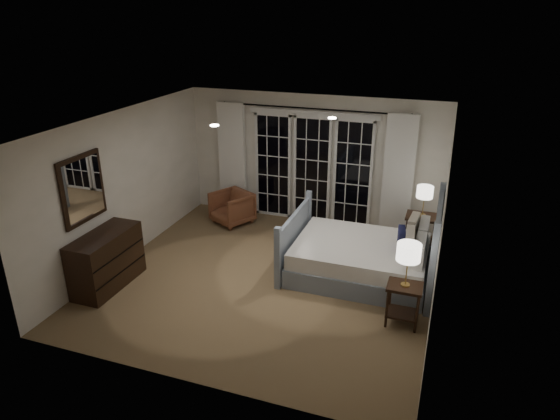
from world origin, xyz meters
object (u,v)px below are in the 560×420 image
(nightstand_left, at_px, (404,299))
(bed, at_px, (364,257))
(lamp_left, at_px, (409,253))
(nightstand_right, at_px, (421,228))
(dresser, at_px, (107,260))
(lamp_right, at_px, (425,192))
(armchair, at_px, (232,208))

(nightstand_left, bearing_deg, bed, 122.85)
(lamp_left, bearing_deg, nightstand_right, 89.31)
(nightstand_left, height_order, lamp_left, lamp_left)
(nightstand_left, height_order, dresser, dresser)
(nightstand_left, height_order, nightstand_right, nightstand_right)
(bed, height_order, lamp_left, bed)
(nightstand_left, xyz_separation_m, dresser, (-4.37, -0.46, 0.04))
(nightstand_right, bearing_deg, lamp_left, -90.69)
(bed, height_order, lamp_right, bed)
(nightstand_left, distance_m, nightstand_right, 2.27)
(dresser, bearing_deg, bed, 23.54)
(bed, relative_size, nightstand_left, 3.78)
(nightstand_right, xyz_separation_m, armchair, (-3.60, 0.09, -0.14))
(lamp_right, distance_m, armchair, 3.69)
(nightstand_right, distance_m, lamp_left, 2.35)
(nightstand_right, bearing_deg, lamp_right, -90.00)
(nightstand_right, bearing_deg, dresser, -148.20)
(armchair, bearing_deg, dresser, -77.27)
(lamp_left, height_order, dresser, lamp_left)
(nightstand_right, relative_size, armchair, 0.99)
(bed, xyz_separation_m, nightstand_right, (0.75, 1.14, 0.13))
(bed, relative_size, nightstand_right, 3.27)
(nightstand_right, height_order, lamp_right, lamp_right)
(nightstand_left, distance_m, dresser, 4.40)
(bed, xyz_separation_m, dresser, (-3.64, -1.59, 0.10))
(nightstand_right, distance_m, dresser, 5.18)
(nightstand_right, bearing_deg, bed, -123.50)
(lamp_left, xyz_separation_m, dresser, (-4.37, -0.46, -0.65))
(bed, distance_m, dresser, 3.98)
(bed, height_order, armchair, bed)
(dresser, bearing_deg, lamp_right, 31.80)
(nightstand_right, height_order, armchair, nightstand_right)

